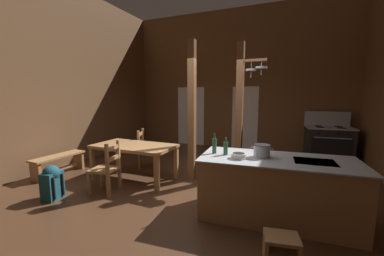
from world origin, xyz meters
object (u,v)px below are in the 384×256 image
kitchen_island (276,188)px  ladderback_chair_by_post (107,168)px  dining_table (134,149)px  bottle_short_on_counter (214,145)px  ladderback_chair_near_window (146,150)px  stove_range (328,143)px  stockpot_on_counter (262,151)px  step_stool (281,247)px  mixing_bowl_on_counter (239,156)px  bottle_tall_on_counter (226,148)px  backpack (52,181)px  bench_along_left_wall (59,162)px

kitchen_island → ladderback_chair_by_post: size_ratio=2.34×
dining_table → bottle_short_on_counter: size_ratio=5.58×
dining_table → ladderback_chair_near_window: bearing=105.2°
stove_range → dining_table: 5.09m
kitchen_island → stockpot_on_counter: stockpot_on_counter is taller
ladderback_chair_near_window → stockpot_on_counter: (2.85, -1.33, 0.53)m
step_stool → mixing_bowl_on_counter: 1.23m
dining_table → bottle_tall_on_counter: (2.12, -0.63, 0.34)m
stove_range → bottle_short_on_counter: (-2.06, -3.75, 0.53)m
ladderback_chair_near_window → backpack: (-0.50, -2.13, -0.14)m
step_stool → bottle_tall_on_counter: 1.47m
bench_along_left_wall → backpack: 1.40m
dining_table → backpack: bearing=-117.6°
dining_table → ladderback_chair_by_post: (-0.04, -0.77, -0.20)m
bench_along_left_wall → mixing_bowl_on_counter: bearing=-4.7°
stove_range → step_stool: stove_range is taller
bench_along_left_wall → stove_range: bearing=31.8°
ladderback_chair_near_window → bench_along_left_wall: 1.96m
ladderback_chair_near_window → mixing_bowl_on_counter: (2.55, -1.53, 0.47)m
kitchen_island → bottle_tall_on_counter: bearing=-174.1°
bench_along_left_wall → mixing_bowl_on_counter: size_ratio=5.52×
bottle_tall_on_counter → bottle_short_on_counter: bottle_short_on_counter is taller
stockpot_on_counter → bottle_tall_on_counter: bearing=-171.9°
backpack → ladderback_chair_near_window: bearing=76.7°
mixing_bowl_on_counter → bottle_tall_on_counter: 0.27m
stove_range → mixing_bowl_on_counter: size_ratio=6.27×
ladderback_chair_near_window → bottle_tall_on_counter: size_ratio=3.61×
step_stool → bench_along_left_wall: (-4.72, 1.09, 0.12)m
backpack → bottle_short_on_counter: 2.84m
dining_table → stockpot_on_counter: size_ratio=5.54×
dining_table → ladderback_chair_by_post: ladderback_chair_by_post is taller
ladderback_chair_near_window → bottle_short_on_counter: bearing=-32.6°
step_stool → ladderback_chair_by_post: ladderback_chair_by_post is taller
dining_table → step_stool: bearing=-27.0°
step_stool → dining_table: bearing=153.0°
ladderback_chair_by_post → backpack: size_ratio=1.59×
bottle_tall_on_counter → bottle_short_on_counter: size_ratio=0.86×
ladderback_chair_by_post → step_stool: bearing=-13.8°
backpack → stockpot_on_counter: bearing=13.5°
step_stool → backpack: size_ratio=0.68×
step_stool → backpack: backpack is taller
dining_table → bench_along_left_wall: (-1.75, -0.42, -0.35)m
ladderback_chair_near_window → stove_range: bearing=29.4°
dining_table → mixing_bowl_on_counter: (2.34, -0.76, 0.27)m
ladderback_chair_by_post → bench_along_left_wall: bearing=168.4°
dining_table → ladderback_chair_by_post: bearing=-93.2°
stove_range → mixing_bowl_on_counter: (-1.66, -3.90, 0.44)m
backpack → ladderback_chair_by_post: bearing=41.2°
backpack → stockpot_on_counter: 3.51m
kitchen_island → bench_along_left_wall: bearing=178.4°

